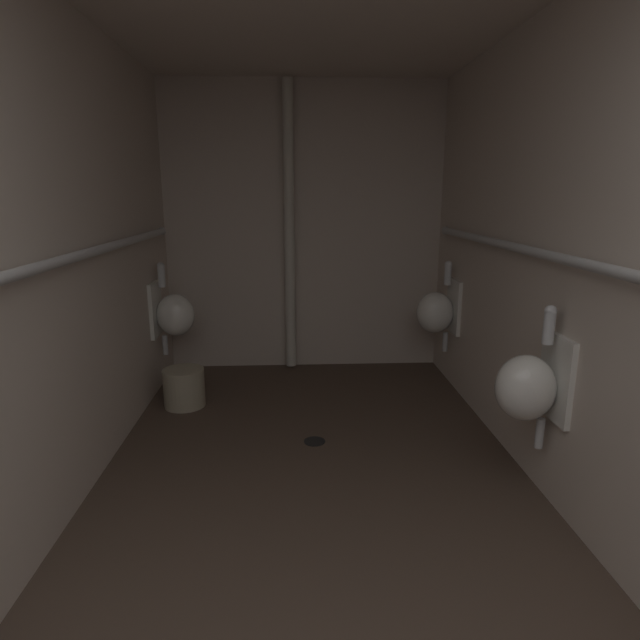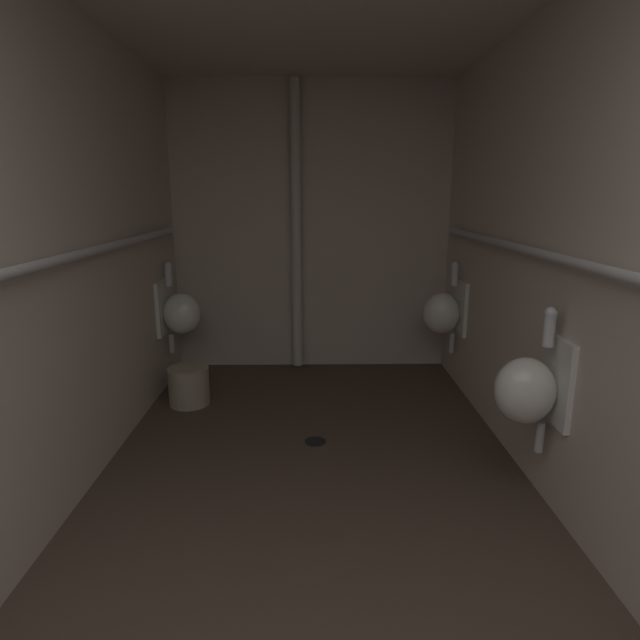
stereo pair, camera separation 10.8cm
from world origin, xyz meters
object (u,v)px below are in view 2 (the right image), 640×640
at_px(urinal_right_mid, 529,388).
at_px(floor_drain, 316,441).
at_px(urinal_left_mid, 179,312).
at_px(urinal_right_far, 444,312).
at_px(waste_bin, 189,386).
at_px(standpipe_back_wall, 296,230).

height_order(urinal_right_mid, floor_drain, urinal_right_mid).
bearing_deg(urinal_right_mid, floor_drain, 146.30).
bearing_deg(urinal_left_mid, urinal_right_far, -0.63).
bearing_deg(urinal_left_mid, floor_drain, -43.27).
distance_m(urinal_right_far, waste_bin, 2.11).
relative_size(urinal_right_far, floor_drain, 5.39).
distance_m(standpipe_back_wall, floor_drain, 1.96).
bearing_deg(floor_drain, urinal_left_mid, 136.73).
relative_size(urinal_left_mid, urinal_right_mid, 1.00).
bearing_deg(waste_bin, urinal_right_far, 10.07).
xyz_separation_m(urinal_right_mid, waste_bin, (-2.02, 1.36, -0.49)).
distance_m(urinal_right_mid, waste_bin, 2.48).
distance_m(urinal_left_mid, urinal_right_mid, 2.77).
bearing_deg(standpipe_back_wall, floor_drain, -84.19).
distance_m(standpipe_back_wall, waste_bin, 1.62).
bearing_deg(waste_bin, urinal_right_mid, -33.91).
height_order(urinal_left_mid, urinal_right_far, same).
height_order(urinal_right_far, floor_drain, urinal_right_far).
height_order(urinal_right_far, standpipe_back_wall, standpipe_back_wall).
bearing_deg(urinal_right_mid, waste_bin, 146.09).
xyz_separation_m(urinal_right_far, standpipe_back_wall, (-1.21, 0.49, 0.63)).
bearing_deg(urinal_left_mid, standpipe_back_wall, 26.52).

